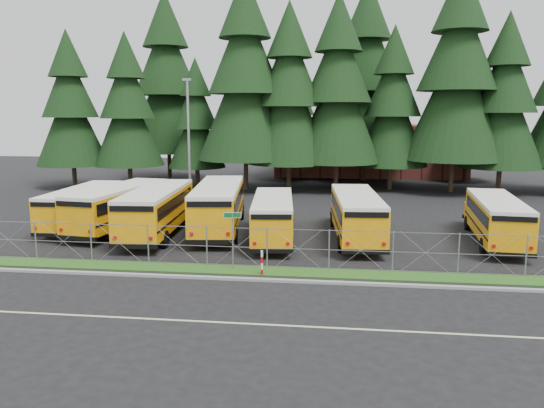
{
  "coord_description": "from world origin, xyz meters",
  "views": [
    {
      "loc": [
        2.34,
        -25.76,
        7.5
      ],
      "look_at": [
        -1.38,
        4.0,
        2.3
      ],
      "focal_mm": 35.0,
      "sensor_mm": 36.0,
      "label": 1
    }
  ],
  "objects_px": {
    "bus_4": "(273,218)",
    "street_sign": "(233,228)",
    "bus_0": "(85,207)",
    "bus_3": "(219,208)",
    "bus_1": "(122,208)",
    "bus_east": "(495,220)",
    "striped_bollard": "(262,263)",
    "light_standard": "(189,137)",
    "bus_2": "(158,211)",
    "bus_6": "(356,216)"
  },
  "relations": [
    {
      "from": "bus_4",
      "to": "street_sign",
      "type": "relative_size",
      "value": 3.53
    },
    {
      "from": "bus_0",
      "to": "bus_3",
      "type": "xyz_separation_m",
      "value": [
        9.07,
        -0.12,
        0.21
      ]
    },
    {
      "from": "bus_1",
      "to": "bus_3",
      "type": "xyz_separation_m",
      "value": [
        6.37,
        0.24,
        0.1
      ]
    },
    {
      "from": "bus_4",
      "to": "bus_east",
      "type": "bearing_deg",
      "value": -2.33
    },
    {
      "from": "bus_1",
      "to": "bus_4",
      "type": "bearing_deg",
      "value": -1.5
    },
    {
      "from": "bus_0",
      "to": "striped_bollard",
      "type": "bearing_deg",
      "value": -35.73
    },
    {
      "from": "street_sign",
      "to": "light_standard",
      "type": "xyz_separation_m",
      "value": [
        -7.05,
        17.52,
        3.47
      ]
    },
    {
      "from": "bus_1",
      "to": "light_standard",
      "type": "bearing_deg",
      "value": 86.83
    },
    {
      "from": "bus_3",
      "to": "bus_east",
      "type": "bearing_deg",
      "value": -10.98
    },
    {
      "from": "striped_bollard",
      "to": "bus_3",
      "type": "bearing_deg",
      "value": 114.19
    },
    {
      "from": "bus_3",
      "to": "striped_bollard",
      "type": "distance_m",
      "value": 9.91
    },
    {
      "from": "bus_2",
      "to": "bus_6",
      "type": "distance_m",
      "value": 12.05
    },
    {
      "from": "street_sign",
      "to": "bus_0",
      "type": "bearing_deg",
      "value": 144.26
    },
    {
      "from": "bus_4",
      "to": "bus_6",
      "type": "xyz_separation_m",
      "value": [
        4.87,
        0.65,
        0.09
      ]
    },
    {
      "from": "bus_0",
      "to": "light_standard",
      "type": "relative_size",
      "value": 0.98
    },
    {
      "from": "street_sign",
      "to": "light_standard",
      "type": "relative_size",
      "value": 0.28
    },
    {
      "from": "bus_2",
      "to": "street_sign",
      "type": "distance_m",
      "value": 9.04
    },
    {
      "from": "street_sign",
      "to": "bus_1",
      "type": "bearing_deg",
      "value": 138.09
    },
    {
      "from": "bus_1",
      "to": "striped_bollard",
      "type": "distance_m",
      "value": 13.64
    },
    {
      "from": "bus_2",
      "to": "bus_4",
      "type": "relative_size",
      "value": 1.13
    },
    {
      "from": "bus_0",
      "to": "striped_bollard",
      "type": "distance_m",
      "value": 15.99
    },
    {
      "from": "bus_4",
      "to": "bus_3",
      "type": "bearing_deg",
      "value": 147.06
    },
    {
      "from": "bus_3",
      "to": "bus_6",
      "type": "height_order",
      "value": "bus_3"
    },
    {
      "from": "bus_1",
      "to": "light_standard",
      "type": "xyz_separation_m",
      "value": [
        1.84,
        9.54,
        4.09
      ]
    },
    {
      "from": "bus_3",
      "to": "bus_4",
      "type": "height_order",
      "value": "bus_3"
    },
    {
      "from": "bus_2",
      "to": "bus_3",
      "type": "relative_size",
      "value": 0.97
    },
    {
      "from": "bus_4",
      "to": "bus_6",
      "type": "relative_size",
      "value": 0.93
    },
    {
      "from": "bus_4",
      "to": "street_sign",
      "type": "distance_m",
      "value": 6.49
    },
    {
      "from": "bus_6",
      "to": "bus_2",
      "type": "bearing_deg",
      "value": 176.87
    },
    {
      "from": "bus_0",
      "to": "bus_east",
      "type": "xyz_separation_m",
      "value": [
        25.63,
        -1.2,
        0.02
      ]
    },
    {
      "from": "light_standard",
      "to": "bus_1",
      "type": "bearing_deg",
      "value": -100.93
    },
    {
      "from": "bus_3",
      "to": "bus_1",
      "type": "bearing_deg",
      "value": 174.91
    },
    {
      "from": "bus_1",
      "to": "bus_4",
      "type": "distance_m",
      "value": 10.2
    },
    {
      "from": "bus_east",
      "to": "striped_bollard",
      "type": "height_order",
      "value": "bus_east"
    },
    {
      "from": "bus_2",
      "to": "light_standard",
      "type": "bearing_deg",
      "value": 91.46
    },
    {
      "from": "bus_1",
      "to": "bus_6",
      "type": "xyz_separation_m",
      "value": [
        14.93,
        -0.99,
        -0.02
      ]
    },
    {
      "from": "bus_2",
      "to": "street_sign",
      "type": "height_order",
      "value": "bus_2"
    },
    {
      "from": "bus_6",
      "to": "street_sign",
      "type": "distance_m",
      "value": 9.26
    },
    {
      "from": "bus_2",
      "to": "bus_3",
      "type": "height_order",
      "value": "bus_3"
    },
    {
      "from": "bus_4",
      "to": "striped_bollard",
      "type": "relative_size",
      "value": 8.25
    },
    {
      "from": "bus_3",
      "to": "bus_6",
      "type": "xyz_separation_m",
      "value": [
        8.56,
        -1.23,
        -0.12
      ]
    },
    {
      "from": "bus_6",
      "to": "striped_bollard",
      "type": "bearing_deg",
      "value": -124.52
    },
    {
      "from": "bus_3",
      "to": "bus_4",
      "type": "distance_m",
      "value": 4.15
    },
    {
      "from": "bus_east",
      "to": "light_standard",
      "type": "distance_m",
      "value": 23.88
    },
    {
      "from": "bus_6",
      "to": "striped_bollard",
      "type": "distance_m",
      "value": 9.02
    },
    {
      "from": "bus_0",
      "to": "bus_4",
      "type": "bearing_deg",
      "value": -9.82
    },
    {
      "from": "bus_2",
      "to": "bus_east",
      "type": "relative_size",
      "value": 1.1
    },
    {
      "from": "street_sign",
      "to": "striped_bollard",
      "type": "distance_m",
      "value": 2.23
    },
    {
      "from": "bus_3",
      "to": "street_sign",
      "type": "height_order",
      "value": "bus_3"
    },
    {
      "from": "bus_2",
      "to": "bus_east",
      "type": "height_order",
      "value": "bus_2"
    }
  ]
}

